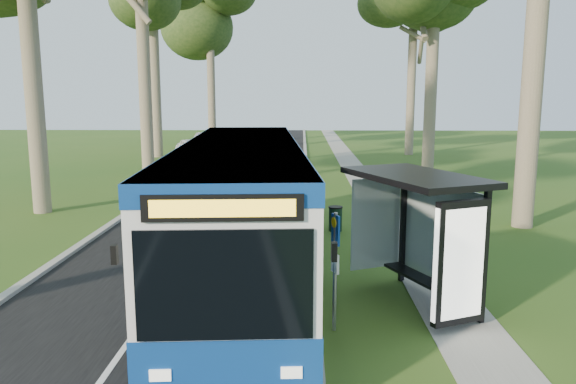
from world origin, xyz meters
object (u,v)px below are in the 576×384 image
(bus_stop_sign, at_px, (335,257))
(bus, at_px, (242,209))
(car_silver, at_px, (206,142))
(litter_bin, at_px, (335,219))
(bus_shelter, at_px, (426,218))
(car_white, at_px, (193,150))

(bus_stop_sign, bearing_deg, bus, 103.68)
(car_silver, bearing_deg, litter_bin, -65.95)
(bus_stop_sign, height_order, bus_shelter, bus_shelter)
(bus, bearing_deg, car_white, 99.78)
(bus, distance_m, car_white, 25.01)
(bus, xyz_separation_m, car_white, (-5.93, 24.28, -0.95))
(bus, distance_m, bus_shelter, 4.65)
(bus_shelter, distance_m, litter_bin, 7.55)
(bus_stop_sign, height_order, litter_bin, bus_stop_sign)
(bus_stop_sign, xyz_separation_m, litter_bin, (0.50, 8.21, -1.06))
(bus_stop_sign, relative_size, litter_bin, 2.80)
(bus_shelter, relative_size, car_white, 0.79)
(bus, distance_m, car_silver, 32.35)
(bus, height_order, car_white, bus)
(bus_shelter, bearing_deg, car_silver, 83.13)
(litter_bin, height_order, car_silver, car_silver)
(bus_shelter, bearing_deg, litter_bin, 77.32)
(bus_shelter, height_order, car_white, bus_shelter)
(bus, height_order, litter_bin, bus)
(bus, xyz_separation_m, car_silver, (-6.33, 31.70, -1.02))
(litter_bin, bearing_deg, bus_shelter, -78.77)
(bus_shelter, height_order, car_silver, bus_shelter)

